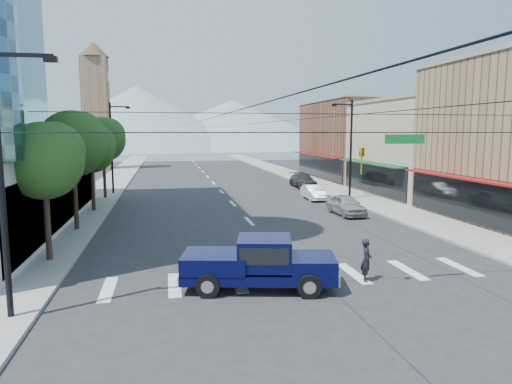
# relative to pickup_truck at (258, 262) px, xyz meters

# --- Properties ---
(ground) EXTENTS (160.00, 160.00, 0.00)m
(ground) POSITION_rel_pickup_truck_xyz_m (2.11, -0.45, -1.08)
(ground) COLOR #28282B
(ground) RESTS_ON ground
(sidewalk_left) EXTENTS (4.00, 120.00, 0.15)m
(sidewalk_left) POSITION_rel_pickup_truck_xyz_m (-9.89, 39.55, -1.01)
(sidewalk_left) COLOR gray
(sidewalk_left) RESTS_ON ground
(sidewalk_right) EXTENTS (4.00, 120.00, 0.15)m
(sidewalk_right) POSITION_rel_pickup_truck_xyz_m (14.11, 39.55, -1.01)
(sidewalk_right) COLOR gray
(sidewalk_right) RESTS_ON ground
(shop_mid) EXTENTS (12.00, 14.00, 9.00)m
(shop_mid) POSITION_rel_pickup_truck_xyz_m (22.11, 23.55, 3.42)
(shop_mid) COLOR tan
(shop_mid) RESTS_ON ground
(shop_far) EXTENTS (12.00, 18.00, 10.00)m
(shop_far) POSITION_rel_pickup_truck_xyz_m (22.11, 39.55, 3.92)
(shop_far) COLOR brown
(shop_far) RESTS_ON ground
(clock_tower) EXTENTS (4.80, 4.80, 20.40)m
(clock_tower) POSITION_rel_pickup_truck_xyz_m (-14.39, 61.55, 9.56)
(clock_tower) COLOR #8C6B4C
(clock_tower) RESTS_ON ground
(mountain_left) EXTENTS (80.00, 80.00, 22.00)m
(mountain_left) POSITION_rel_pickup_truck_xyz_m (-12.89, 149.55, 9.92)
(mountain_left) COLOR gray
(mountain_left) RESTS_ON ground
(mountain_right) EXTENTS (90.00, 90.00, 18.00)m
(mountain_right) POSITION_rel_pickup_truck_xyz_m (22.11, 159.55, 7.92)
(mountain_right) COLOR gray
(mountain_right) RESTS_ON ground
(tree_near) EXTENTS (3.65, 3.64, 6.71)m
(tree_near) POSITION_rel_pickup_truck_xyz_m (-8.96, 5.65, 3.91)
(tree_near) COLOR black
(tree_near) RESTS_ON ground
(tree_midnear) EXTENTS (4.09, 4.09, 7.52)m
(tree_midnear) POSITION_rel_pickup_truck_xyz_m (-8.96, 12.65, 4.51)
(tree_midnear) COLOR black
(tree_midnear) RESTS_ON ground
(tree_midfar) EXTENTS (3.65, 3.64, 6.71)m
(tree_midfar) POSITION_rel_pickup_truck_xyz_m (-8.96, 19.65, 3.91)
(tree_midfar) COLOR black
(tree_midfar) RESTS_ON ground
(tree_far) EXTENTS (4.09, 4.09, 7.52)m
(tree_far) POSITION_rel_pickup_truck_xyz_m (-8.96, 26.65, 4.51)
(tree_far) COLOR black
(tree_far) RESTS_ON ground
(signal_rig) EXTENTS (21.80, 0.20, 9.00)m
(signal_rig) POSITION_rel_pickup_truck_xyz_m (2.31, -1.45, 3.56)
(signal_rig) COLOR black
(signal_rig) RESTS_ON ground
(lamp_pole_nw) EXTENTS (2.00, 0.25, 9.00)m
(lamp_pole_nw) POSITION_rel_pickup_truck_xyz_m (-8.55, 29.55, 3.86)
(lamp_pole_nw) COLOR black
(lamp_pole_nw) RESTS_ON ground
(lamp_pole_ne) EXTENTS (2.00, 0.25, 9.00)m
(lamp_pole_ne) POSITION_rel_pickup_truck_xyz_m (12.78, 21.55, 3.86)
(lamp_pole_ne) COLOR black
(lamp_pole_ne) RESTS_ON ground
(pickup_truck) EXTENTS (6.44, 3.41, 2.08)m
(pickup_truck) POSITION_rel_pickup_truck_xyz_m (0.00, 0.00, 0.00)
(pickup_truck) COLOR #070936
(pickup_truck) RESTS_ON ground
(pedestrian) EXTENTS (0.64, 0.77, 1.81)m
(pedestrian) POSITION_rel_pickup_truck_xyz_m (4.61, 0.01, -0.17)
(pedestrian) COLOR black
(pedestrian) RESTS_ON ground
(parked_car_near) EXTENTS (1.89, 4.47, 1.51)m
(parked_car_near) POSITION_rel_pickup_truck_xyz_m (9.71, 14.58, -0.33)
(parked_car_near) COLOR #A2A1A6
(parked_car_near) RESTS_ON ground
(parked_car_mid) EXTENTS (1.45, 4.04, 1.33)m
(parked_car_mid) POSITION_rel_pickup_truck_xyz_m (9.71, 22.36, -0.42)
(parked_car_mid) COLOR silver
(parked_car_mid) RESTS_ON ground
(parked_car_far) EXTENTS (2.24, 5.32, 1.53)m
(parked_car_far) POSITION_rel_pickup_truck_xyz_m (11.51, 31.49, -0.32)
(parked_car_far) COLOR #313134
(parked_car_far) RESTS_ON ground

